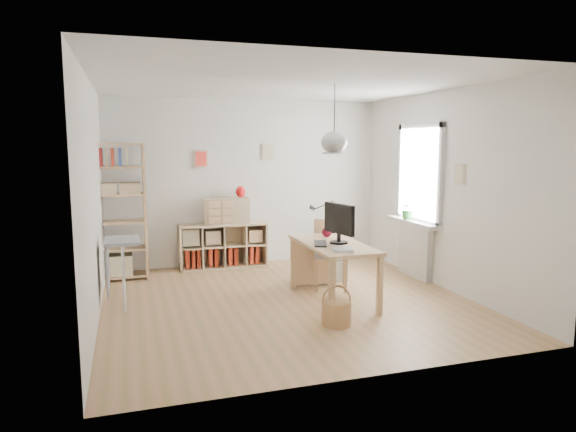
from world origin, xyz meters
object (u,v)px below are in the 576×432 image
object	(u,v)px
cube_shelf	(222,249)
drawer_chest	(227,211)
chair	(331,249)
desk	(333,250)
monitor	(339,221)
tall_bookshelf	(117,206)
storage_chest	(322,265)

from	to	relation	value
cube_shelf	drawer_chest	distance (m)	0.63
chair	drawer_chest	world-z (taller)	drawer_chest
desk	cube_shelf	distance (m)	2.48
cube_shelf	monitor	distance (m)	2.62
desk	drawer_chest	xyz separation A→B (m)	(-0.94, 2.19, 0.27)
chair	monitor	size ratio (longest dim) A/B	1.66
cube_shelf	chair	distance (m)	2.06
tall_bookshelf	chair	distance (m)	3.16
tall_bookshelf	monitor	size ratio (longest dim) A/B	3.53
cube_shelf	storage_chest	xyz separation A→B (m)	(1.28, -1.20, -0.09)
monitor	desk	bearing A→B (deg)	135.65
cube_shelf	monitor	xyz separation A→B (m)	(1.08, -2.27, 0.73)
cube_shelf	tall_bookshelf	world-z (taller)	tall_bookshelf
tall_bookshelf	cube_shelf	bearing A→B (deg)	10.19
desk	storage_chest	distance (m)	1.16
storage_chest	monitor	distance (m)	1.37
desk	drawer_chest	world-z (taller)	drawer_chest
storage_chest	drawer_chest	xyz separation A→B (m)	(-1.19, 1.16, 0.72)
desk	cube_shelf	bearing A→B (deg)	114.61
chair	tall_bookshelf	bearing A→B (deg)	174.37
tall_bookshelf	monitor	world-z (taller)	tall_bookshelf
tall_bookshelf	storage_chest	size ratio (longest dim) A/B	2.76
cube_shelf	storage_chest	size ratio (longest dim) A/B	1.93
desk	tall_bookshelf	xyz separation A→B (m)	(-2.59, 1.95, 0.43)
chair	monitor	world-z (taller)	monitor
desk	cube_shelf	world-z (taller)	desk
tall_bookshelf	storage_chest	bearing A→B (deg)	-17.88
desk	storage_chest	bearing A→B (deg)	76.16
desk	tall_bookshelf	bearing A→B (deg)	142.99
storage_chest	monitor	world-z (taller)	monitor
chair	drawer_chest	bearing A→B (deg)	146.03
monitor	storage_chest	bearing A→B (deg)	67.29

